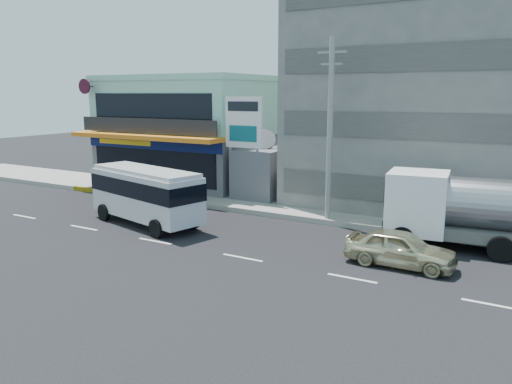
# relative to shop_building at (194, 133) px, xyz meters

# --- Properties ---
(ground) EXTENTS (120.00, 120.00, 0.00)m
(ground) POSITION_rel_shop_building_xyz_m (8.00, -13.95, -4.00)
(ground) COLOR black
(ground) RESTS_ON ground
(sidewalk) EXTENTS (70.00, 5.00, 0.30)m
(sidewalk) POSITION_rel_shop_building_xyz_m (13.00, -4.45, -3.85)
(sidewalk) COLOR gray
(sidewalk) RESTS_ON ground
(shop_building) EXTENTS (12.40, 11.70, 8.00)m
(shop_building) POSITION_rel_shop_building_xyz_m (0.00, 0.00, 0.00)
(shop_building) COLOR #4D4D52
(shop_building) RESTS_ON ground
(concrete_building) EXTENTS (16.00, 12.00, 14.00)m
(concrete_building) POSITION_rel_shop_building_xyz_m (18.00, 1.05, 3.00)
(concrete_building) COLOR gray
(concrete_building) RESTS_ON ground
(gap_structure) EXTENTS (3.00, 6.00, 3.50)m
(gap_structure) POSITION_rel_shop_building_xyz_m (8.00, -1.95, -2.25)
(gap_structure) COLOR #4D4D52
(gap_structure) RESTS_ON ground
(satellite_dish) EXTENTS (1.50, 1.50, 0.15)m
(satellite_dish) POSITION_rel_shop_building_xyz_m (8.00, -2.95, -0.42)
(satellite_dish) COLOR slate
(satellite_dish) RESTS_ON gap_structure
(billboard) EXTENTS (2.60, 0.18, 6.90)m
(billboard) POSITION_rel_shop_building_xyz_m (7.50, -4.75, 0.93)
(billboard) COLOR gray
(billboard) RESTS_ON ground
(utility_pole_near) EXTENTS (1.60, 0.30, 10.00)m
(utility_pole_near) POSITION_rel_shop_building_xyz_m (14.00, -6.55, 1.15)
(utility_pole_near) COLOR #999993
(utility_pole_near) RESTS_ON ground
(minibus) EXTENTS (7.75, 4.05, 3.10)m
(minibus) POSITION_rel_shop_building_xyz_m (5.48, -11.71, -2.15)
(minibus) COLOR silver
(minibus) RESTS_ON ground
(sedan) EXTENTS (4.55, 1.89, 1.54)m
(sedan) POSITION_rel_shop_building_xyz_m (19.24, -11.57, -3.23)
(sedan) COLOR beige
(sedan) RESTS_ON ground
(tanker_truck) EXTENTS (9.08, 3.69, 3.48)m
(tanker_truck) POSITION_rel_shop_building_xyz_m (21.77, -7.71, -2.13)
(tanker_truck) COLOR white
(tanker_truck) RESTS_ON ground
(motorcycle_rider) EXTENTS (1.62, 0.61, 2.06)m
(motorcycle_rider) POSITION_rel_shop_building_xyz_m (-2.06, -7.15, -3.32)
(motorcycle_rider) COLOR #60110D
(motorcycle_rider) RESTS_ON ground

